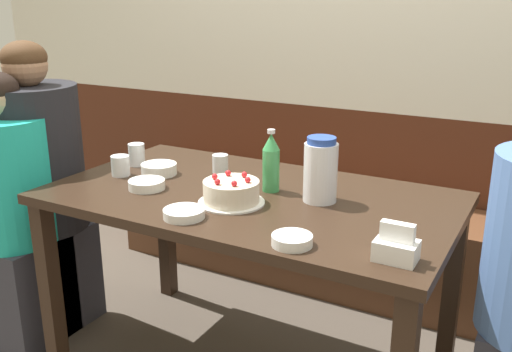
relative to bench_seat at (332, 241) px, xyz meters
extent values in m
cube|color=#4C2314|center=(0.00, 0.22, 0.20)|extent=(4.80, 0.04, 0.86)
cube|color=#56331E|center=(0.00, 0.00, 0.00)|extent=(2.34, 0.38, 0.45)
cube|color=black|center=(0.00, -0.83, 0.49)|extent=(1.41, 0.80, 0.03)
cube|color=black|center=(-0.66, -1.18, 0.12)|extent=(0.06, 0.06, 0.70)
cube|color=black|center=(-0.66, -0.48, 0.12)|extent=(0.06, 0.06, 0.70)
cube|color=black|center=(0.66, -0.48, 0.12)|extent=(0.06, 0.06, 0.70)
cylinder|color=white|center=(-0.01, -0.94, 0.51)|extent=(0.22, 0.22, 0.01)
cylinder|color=beige|center=(-0.01, -0.94, 0.55)|extent=(0.19, 0.19, 0.07)
sphere|color=red|center=(0.03, -0.99, 0.60)|extent=(0.02, 0.02, 0.02)
sphere|color=red|center=(0.05, -0.93, 0.60)|extent=(0.02, 0.02, 0.02)
sphere|color=red|center=(0.01, -0.89, 0.60)|extent=(0.02, 0.02, 0.02)
sphere|color=red|center=(-0.04, -0.90, 0.60)|extent=(0.02, 0.02, 0.02)
sphere|color=red|center=(-0.06, -0.96, 0.60)|extent=(0.02, 0.02, 0.02)
sphere|color=red|center=(-0.02, -1.00, 0.60)|extent=(0.02, 0.02, 0.02)
cylinder|color=white|center=(0.24, -0.78, 0.61)|extent=(0.11, 0.11, 0.20)
cylinder|color=#28479E|center=(0.24, -0.78, 0.72)|extent=(0.10, 0.10, 0.02)
cylinder|color=#388E4C|center=(0.05, -0.77, 0.58)|extent=(0.06, 0.06, 0.15)
cone|color=#388E4C|center=(0.05, -0.77, 0.69)|extent=(0.06, 0.06, 0.06)
cylinder|color=silver|center=(0.05, -0.77, 0.72)|extent=(0.03, 0.03, 0.01)
cube|color=white|center=(0.59, -1.11, 0.54)|extent=(0.11, 0.08, 0.05)
cube|color=white|center=(0.59, -1.11, 0.59)|extent=(0.09, 0.03, 0.05)
cylinder|color=white|center=(-0.07, -1.13, 0.52)|extent=(0.13, 0.13, 0.03)
cylinder|color=white|center=(-0.42, -0.80, 0.53)|extent=(0.14, 0.14, 0.04)
cylinder|color=white|center=(0.32, -1.15, 0.52)|extent=(0.12, 0.12, 0.03)
cylinder|color=white|center=(-0.35, -0.96, 0.52)|extent=(0.13, 0.13, 0.03)
cylinder|color=silver|center=(-0.22, -0.67, 0.54)|extent=(0.06, 0.06, 0.07)
cylinder|color=silver|center=(-0.54, -0.88, 0.55)|extent=(0.07, 0.07, 0.08)
cylinder|color=silver|center=(-0.57, -0.75, 0.55)|extent=(0.07, 0.07, 0.09)
cube|color=#33333D|center=(-0.97, -1.07, 0.00)|extent=(0.34, 0.30, 0.45)
cylinder|color=#1EB2A3|center=(-0.97, -1.07, 0.48)|extent=(0.37, 0.37, 0.50)
cube|color=#33333D|center=(-0.97, -0.92, 0.00)|extent=(0.34, 0.30, 0.45)
cylinder|color=black|center=(-0.97, -0.92, 0.53)|extent=(0.38, 0.38, 0.60)
sphere|color=#A87A5B|center=(-0.97, -0.92, 0.91)|extent=(0.17, 0.17, 0.17)
ellipsoid|color=#4C331E|center=(-0.97, -0.92, 0.94)|extent=(0.18, 0.18, 0.13)
camera|label=1|loc=(0.93, -2.46, 1.17)|focal=40.00mm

